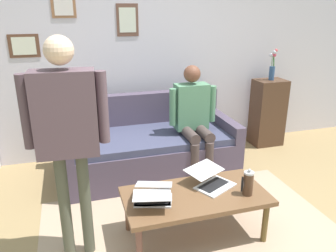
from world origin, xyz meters
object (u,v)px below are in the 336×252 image
flower_vase (272,67)px  person_standing (67,125)px  french_press (248,183)px  couch (149,147)px  coffee_table (195,199)px  side_shelf (268,113)px  person_seated (194,115)px  laptop_left (152,198)px  laptop_center (211,180)px  laptop_right (154,194)px

flower_vase → person_standing: bearing=30.6°
french_press → person_standing: (1.38, -0.20, 0.58)m
couch → person_standing: person_standing is taller
coffee_table → couch: bearing=-86.6°
french_press → side_shelf: size_ratio=0.25×
flower_vase → person_seated: 1.52m
flower_vase → couch: bearing=11.0°
flower_vase → french_press: bearing=53.6°
person_seated → person_standing: bearing=37.0°
french_press → person_seated: 1.24m
couch → laptop_left: couch is taller
laptop_left → person_seated: person_seated is taller
couch → laptop_center: bearing=102.3°
couch → person_seated: bearing=154.1°
side_shelf → laptop_center: bearing=45.3°
laptop_center → person_standing: (1.15, 0.04, 0.64)m
couch → person_seated: 0.67m
couch → flower_vase: size_ratio=4.66×
laptop_right → french_press: 0.78m
laptop_left → person_standing: size_ratio=0.24×
laptop_left → side_shelf: (-2.11, -1.70, 0.01)m
couch → person_seated: (-0.47, 0.23, 0.43)m
coffee_table → french_press: (-0.41, 0.13, 0.15)m
couch → person_standing: 1.72m
person_standing → side_shelf: bearing=-149.3°
side_shelf → person_seated: bearing=23.4°
coffee_table → laptop_left: size_ratio=2.97×
laptop_right → person_standing: size_ratio=0.21×
side_shelf → person_standing: person_standing is taller
laptop_left → laptop_center: size_ratio=0.88×
coffee_table → laptop_left: laptop_left is taller
person_standing → laptop_center: bearing=-178.3°
french_press → flower_vase: flower_vase is taller
side_shelf → flower_vase: flower_vase is taller
laptop_left → flower_vase: bearing=-141.3°
laptop_left → laptop_center: 0.58m
coffee_table → side_shelf: (-1.74, -1.67, 0.10)m
person_seated → french_press: bearing=91.0°
laptop_center → flower_vase: 2.30m
laptop_left → person_seated: size_ratio=0.31×
coffee_table → flower_vase: 2.52m
side_shelf → person_seated: 1.49m
person_standing → person_seated: (-1.35, -1.02, -0.37)m
laptop_center → flower_vase: (-1.55, -1.56, 0.66)m
coffee_table → person_seated: 1.21m
laptop_center → person_seated: bearing=-101.7°
laptop_center → french_press: size_ratio=1.95×
person_seated → coffee_table: bearing=70.3°
laptop_center → laptop_right: size_ratio=1.25×
couch → side_shelf: side_shelf is taller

